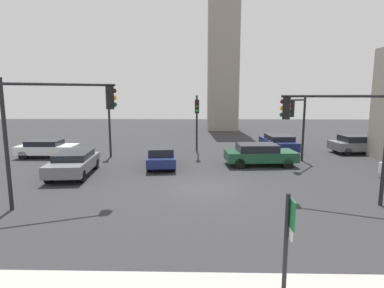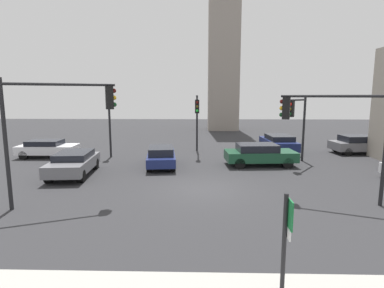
% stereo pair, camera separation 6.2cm
% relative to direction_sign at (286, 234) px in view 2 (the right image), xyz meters
% --- Properties ---
extents(ground_plane, '(90.95, 90.95, 0.00)m').
position_rel_direction_sign_xyz_m(ground_plane, '(-1.69, 8.52, -1.63)').
color(ground_plane, '#2D2D30').
extents(direction_sign, '(0.13, 0.66, 2.41)m').
position_rel_direction_sign_xyz_m(direction_sign, '(0.00, 0.00, 0.00)').
color(direction_sign, black).
rests_on(direction_sign, ground_plane).
extents(traffic_light_0, '(0.32, 3.08, 4.63)m').
position_rel_direction_sign_xyz_m(traffic_light_0, '(-2.14, 17.92, 1.65)').
color(traffic_light_0, black).
rests_on(traffic_light_0, ground_plane).
extents(traffic_light_1, '(4.15, 1.85, 5.34)m').
position_rel_direction_sign_xyz_m(traffic_light_1, '(-7.77, 6.30, 2.23)').
color(traffic_light_1, black).
rests_on(traffic_light_1, ground_plane).
extents(traffic_light_2, '(4.13, 1.75, 4.93)m').
position_rel_direction_sign_xyz_m(traffic_light_2, '(3.88, 7.15, 1.90)').
color(traffic_light_2, black).
rests_on(traffic_light_2, ground_plane).
extents(traffic_light_3, '(1.87, 2.51, 4.67)m').
position_rel_direction_sign_xyz_m(traffic_light_3, '(4.59, 14.34, 1.64)').
color(traffic_light_3, black).
rests_on(traffic_light_3, ground_plane).
extents(traffic_light_4, '(0.44, 0.49, 4.70)m').
position_rel_direction_sign_xyz_m(traffic_light_4, '(-8.64, 16.46, 1.67)').
color(traffic_light_4, black).
rests_on(traffic_light_4, ground_plane).
extents(car_0, '(4.73, 2.41, 1.45)m').
position_rel_direction_sign_xyz_m(car_0, '(2.07, 13.93, -0.85)').
color(car_0, '#19472D').
rests_on(car_0, ground_plane).
extents(car_1, '(4.57, 2.43, 1.45)m').
position_rel_direction_sign_xyz_m(car_1, '(10.91, 18.50, -0.87)').
color(car_1, slate).
rests_on(car_1, ground_plane).
extents(car_2, '(2.45, 4.68, 1.36)m').
position_rel_direction_sign_xyz_m(car_2, '(-9.29, 11.09, -0.89)').
color(car_2, slate).
rests_on(car_2, ground_plane).
extents(car_3, '(2.26, 4.44, 1.33)m').
position_rel_direction_sign_xyz_m(car_3, '(-4.45, 13.45, -0.92)').
color(car_3, navy).
rests_on(car_3, ground_plane).
extents(car_4, '(4.28, 2.06, 1.31)m').
position_rel_direction_sign_xyz_m(car_4, '(-13.40, 16.27, -0.92)').
color(car_4, silver).
rests_on(car_4, ground_plane).
extents(car_6, '(2.34, 4.77, 1.41)m').
position_rel_direction_sign_xyz_m(car_6, '(4.62, 19.14, -0.87)').
color(car_6, navy).
rests_on(car_6, ground_plane).
extents(skyline_tower, '(3.98, 3.98, 24.04)m').
position_rel_direction_sign_xyz_m(skyline_tower, '(1.17, 35.85, 10.39)').
color(skyline_tower, gray).
rests_on(skyline_tower, ground_plane).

